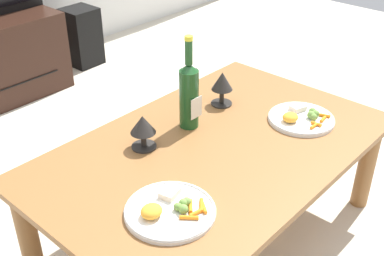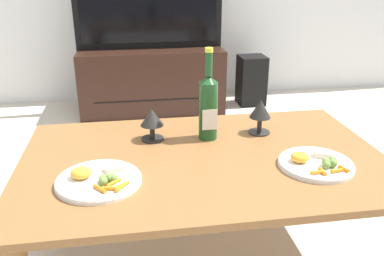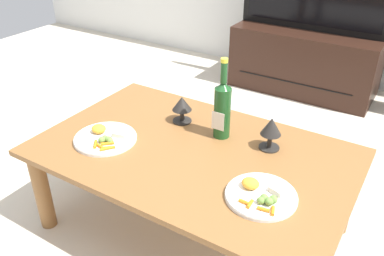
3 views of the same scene
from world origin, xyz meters
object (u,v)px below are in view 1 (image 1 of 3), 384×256
at_px(wine_bottle, 189,93).
at_px(goblet_left, 143,127).
at_px(dinner_plate_left, 170,210).
at_px(goblet_right, 222,83).
at_px(dining_table, 214,160).
at_px(floor_speaker, 82,37).
at_px(dinner_plate_right, 301,118).

distance_m(wine_bottle, goblet_left, 0.22).
xyz_separation_m(wine_bottle, dinner_plate_left, (-0.40, -0.29, -0.13)).
xyz_separation_m(wine_bottle, goblet_right, (0.21, 0.02, -0.04)).
bearing_deg(dinner_plate_left, goblet_right, 26.70).
xyz_separation_m(dining_table, floor_speaker, (0.71, 1.75, -0.17)).
bearing_deg(goblet_right, dinner_plate_right, -72.39).
distance_m(goblet_right, dinner_plate_right, 0.34).
bearing_deg(goblet_right, floor_speaker, 73.94).
relative_size(wine_bottle, dinner_plate_right, 1.41).
bearing_deg(goblet_right, dining_table, -145.37).
distance_m(dining_table, dinner_plate_right, 0.39).
height_order(floor_speaker, goblet_left, goblet_left).
relative_size(dinner_plate_left, dinner_plate_right, 1.06).
bearing_deg(dining_table, dinner_plate_left, -159.84).
bearing_deg(wine_bottle, dinner_plate_left, -144.01).
bearing_deg(wine_bottle, dinner_plate_right, -43.09).
height_order(floor_speaker, goblet_right, goblet_right).
bearing_deg(dining_table, dinner_plate_right, -20.21).
xyz_separation_m(goblet_left, goblet_right, (0.43, 0.00, 0.01)).
bearing_deg(dinner_plate_left, dinner_plate_right, -0.02).
xyz_separation_m(dining_table, wine_bottle, (0.04, 0.16, 0.20)).
distance_m(floor_speaker, wine_bottle, 1.76).
bearing_deg(dinner_plate_right, dining_table, 159.79).
bearing_deg(dinner_plate_left, wine_bottle, 35.99).
distance_m(goblet_left, dinner_plate_left, 0.37).
height_order(goblet_left, goblet_right, goblet_right).
relative_size(wine_bottle, goblet_left, 2.83).
bearing_deg(wine_bottle, goblet_right, 4.76).
distance_m(dining_table, dinner_plate_left, 0.39).
bearing_deg(wine_bottle, goblet_left, 175.24).
distance_m(goblet_left, dinner_plate_right, 0.62).
relative_size(goblet_left, goblet_right, 0.89).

